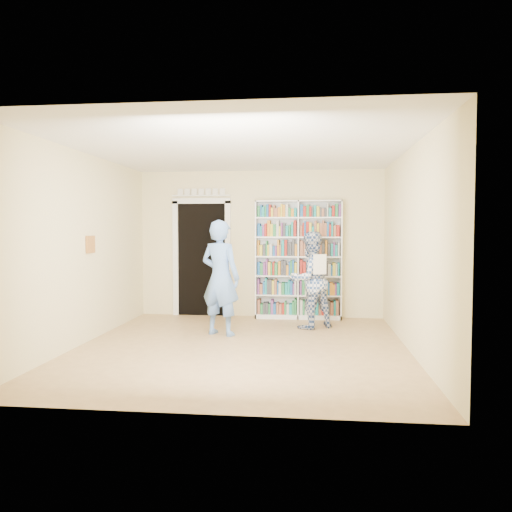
% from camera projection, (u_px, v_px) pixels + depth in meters
% --- Properties ---
extents(floor, '(5.00, 5.00, 0.00)m').
position_uv_depth(floor, '(241.00, 347.00, 6.83)').
color(floor, '#9D764C').
rests_on(floor, ground).
extents(ceiling, '(5.00, 5.00, 0.00)m').
position_uv_depth(ceiling, '(241.00, 149.00, 6.69)').
color(ceiling, white).
rests_on(ceiling, wall_back).
extents(wall_back, '(4.50, 0.00, 4.50)m').
position_uv_depth(wall_back, '(260.00, 244.00, 9.24)').
color(wall_back, beige).
rests_on(wall_back, floor).
extents(wall_left, '(0.00, 5.00, 5.00)m').
position_uv_depth(wall_left, '(83.00, 248.00, 7.01)').
color(wall_left, beige).
rests_on(wall_left, floor).
extents(wall_right, '(0.00, 5.00, 5.00)m').
position_uv_depth(wall_right, '(412.00, 250.00, 6.51)').
color(wall_right, beige).
rests_on(wall_right, floor).
extents(bookshelf, '(1.56, 0.29, 2.14)m').
position_uv_depth(bookshelf, '(298.00, 259.00, 9.02)').
color(bookshelf, white).
rests_on(bookshelf, floor).
extents(doorway, '(1.10, 0.08, 2.43)m').
position_uv_depth(doorway, '(202.00, 253.00, 9.35)').
color(doorway, black).
rests_on(doorway, floor).
extents(wall_art, '(0.03, 0.25, 0.25)m').
position_uv_depth(wall_art, '(91.00, 244.00, 7.20)').
color(wall_art, brown).
rests_on(wall_art, wall_left).
extents(man_blue, '(0.75, 0.63, 1.76)m').
position_uv_depth(man_blue, '(220.00, 278.00, 7.61)').
color(man_blue, '#5B85CA').
rests_on(man_blue, floor).
extents(man_plaid, '(0.97, 0.92, 1.58)m').
position_uv_depth(man_plaid, '(310.00, 280.00, 8.14)').
color(man_plaid, navy).
rests_on(man_plaid, floor).
extents(paper_sheet, '(0.21, 0.10, 0.32)m').
position_uv_depth(paper_sheet, '(320.00, 264.00, 7.85)').
color(paper_sheet, white).
rests_on(paper_sheet, man_plaid).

